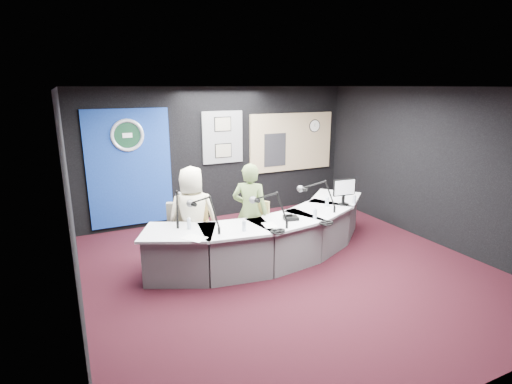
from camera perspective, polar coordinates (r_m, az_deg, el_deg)
name	(u,v)px	position (r m, az deg, el deg)	size (l,w,h in m)	color
ground	(289,269)	(6.46, 4.75, -10.96)	(6.00, 6.00, 0.00)	black
ceiling	(293,87)	(5.81, 5.37, 14.74)	(6.00, 6.00, 0.02)	silver
wall_back	(220,154)	(8.64, -5.12, 5.48)	(6.00, 0.02, 2.80)	black
wall_front	(473,261)	(3.85, 28.57, -8.61)	(6.00, 0.02, 2.80)	black
wall_left	(71,210)	(5.19, -24.88, -2.31)	(0.02, 6.00, 2.80)	black
wall_right	(435,167)	(7.91, 24.17, 3.33)	(0.02, 6.00, 2.80)	black
broadcast_desk	(270,236)	(6.72, 2.08, -6.34)	(4.50, 1.90, 0.75)	silver
backdrop_panel	(130,168)	(8.19, -17.59, 3.24)	(1.60, 0.05, 2.30)	navy
agency_seal	(127,135)	(8.05, -17.91, 7.72)	(0.63, 0.63, 0.07)	silver
seal_center	(127,135)	(8.05, -17.91, 7.72)	(0.48, 0.48, 0.01)	black
pinboard	(223,137)	(8.58, -4.79, 7.79)	(0.90, 0.04, 1.10)	slate
framed_photo_upper	(223,124)	(8.52, -4.76, 9.63)	(0.34, 0.02, 0.27)	#7C735A
framed_photo_lower	(223,151)	(8.59, -4.67, 5.91)	(0.34, 0.02, 0.27)	#7C735A
booth_window_frame	(292,142)	(9.34, 5.10, 7.13)	(2.12, 0.06, 1.32)	tan
booth_glow	(292,142)	(9.33, 5.13, 7.12)	(2.00, 0.02, 1.20)	beige
equipment_rack	(275,150)	(9.12, 2.73, 6.02)	(0.55, 0.02, 0.75)	black
wall_clock	(315,126)	(9.59, 8.38, 9.34)	(0.28, 0.28, 0.01)	white
armchair_left	(193,232)	(6.58, -8.94, -5.70)	(0.58, 0.58, 1.03)	#A2884A
armchair_right	(250,228)	(6.65, -0.84, -5.15)	(0.59, 0.59, 1.06)	#A2884A
draped_jacket	(183,223)	(6.73, -10.42, -4.33)	(0.50, 0.10, 0.70)	#656155
person_man	(193,216)	(6.49, -9.04, -3.34)	(0.78, 0.51, 1.60)	#F0E4C0
person_woman	(250,212)	(6.56, -0.85, -2.84)	(0.59, 0.39, 1.62)	#59703B
computer_monitor	(344,187)	(7.25, 12.45, 0.67)	(0.41, 0.02, 0.28)	black
desk_phone	(291,218)	(6.38, 5.00, -3.74)	(0.22, 0.18, 0.06)	black
headphones_near	(326,223)	(6.27, 9.97, -4.33)	(0.24, 0.24, 0.04)	black
headphones_far	(278,231)	(5.84, 3.11, -5.58)	(0.24, 0.24, 0.04)	black
paper_stack	(194,238)	(5.69, -8.82, -6.51)	(0.23, 0.32, 0.00)	white
notepad	(270,225)	(6.13, 1.97, -4.74)	(0.19, 0.27, 0.00)	white
boom_mic_a	(178,203)	(6.31, -11.08, -1.58)	(0.31, 0.71, 0.60)	black
boom_mic_b	(204,210)	(5.91, -7.43, -2.55)	(0.37, 0.69, 0.60)	black
boom_mic_c	(270,206)	(6.07, 1.94, -1.95)	(0.43, 0.66, 0.60)	black
boom_mic_d	(317,193)	(6.85, 8.76, -0.15)	(0.50, 0.61, 0.60)	black
water_bottles	(284,213)	(6.42, 4.05, -2.99)	(3.10, 0.58, 0.18)	silver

